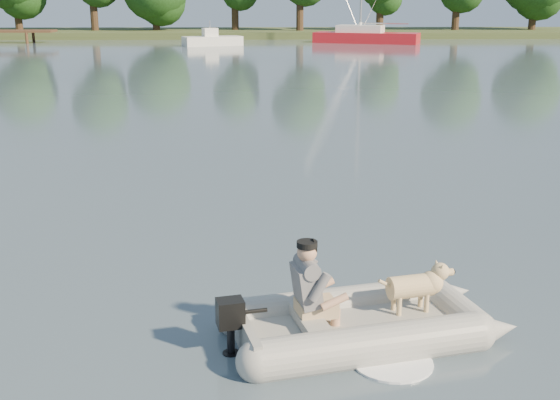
{
  "coord_description": "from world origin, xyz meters",
  "views": [
    {
      "loc": [
        -0.38,
        -7.67,
        3.62
      ],
      "look_at": [
        -0.05,
        2.25,
        0.75
      ],
      "focal_mm": 45.0,
      "sensor_mm": 36.0,
      "label": 1
    }
  ],
  "objects_px": {
    "dog": "(411,290)",
    "motorboat": "(212,34)",
    "dinghy": "(364,292)",
    "man": "(308,282)",
    "sailboat": "(365,37)"
  },
  "relations": [
    {
      "from": "dog",
      "to": "sailboat",
      "type": "distance_m",
      "value": 51.95
    },
    {
      "from": "dog",
      "to": "dinghy",
      "type": "bearing_deg",
      "value": -175.43
    },
    {
      "from": "man",
      "to": "sailboat",
      "type": "height_order",
      "value": "sailboat"
    },
    {
      "from": "dinghy",
      "to": "man",
      "type": "height_order",
      "value": "man"
    },
    {
      "from": "man",
      "to": "motorboat",
      "type": "height_order",
      "value": "motorboat"
    },
    {
      "from": "man",
      "to": "sailboat",
      "type": "relative_size",
      "value": 0.08
    },
    {
      "from": "motorboat",
      "to": "sailboat",
      "type": "relative_size",
      "value": 0.4
    },
    {
      "from": "man",
      "to": "dog",
      "type": "height_order",
      "value": "man"
    },
    {
      "from": "man",
      "to": "dog",
      "type": "bearing_deg",
      "value": 0.0
    },
    {
      "from": "motorboat",
      "to": "sailboat",
      "type": "xyz_separation_m",
      "value": [
        12.34,
        2.94,
        -0.39
      ]
    },
    {
      "from": "motorboat",
      "to": "sailboat",
      "type": "height_order",
      "value": "sailboat"
    },
    {
      "from": "dog",
      "to": "motorboat",
      "type": "relative_size",
      "value": 0.18
    },
    {
      "from": "motorboat",
      "to": "dog",
      "type": "bearing_deg",
      "value": -104.51
    },
    {
      "from": "dinghy",
      "to": "motorboat",
      "type": "distance_m",
      "value": 48.91
    },
    {
      "from": "dog",
      "to": "motorboat",
      "type": "xyz_separation_m",
      "value": [
        -5.13,
        48.51,
        0.43
      ]
    }
  ]
}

